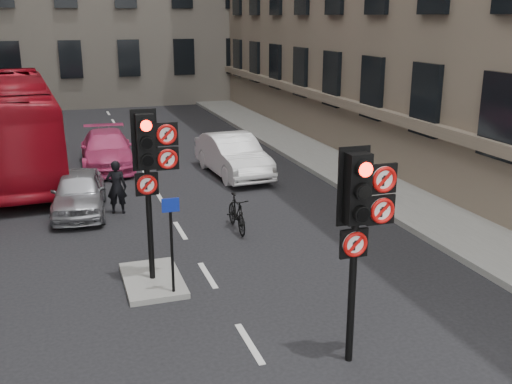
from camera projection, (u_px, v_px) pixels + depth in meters
pavement_right at (354, 171)px, 21.63m from camera, size 3.00×50.00×0.16m
centre_island at (153, 280)px, 12.72m from camera, size 1.20×2.00×0.12m
signal_near at (361, 211)px, 9.18m from camera, size 0.91×0.40×3.58m
signal_far at (151, 159)px, 11.99m from camera, size 0.91×0.40×3.58m
car_silver at (79, 192)px, 17.14m from camera, size 1.77×3.72×1.23m
car_white at (233, 155)px, 21.18m from camera, size 1.83×4.48×1.44m
car_pink at (107, 150)px, 22.32m from camera, size 2.03×4.63×1.32m
bus_red at (11, 124)px, 21.72m from camera, size 3.60×12.33×3.39m
motorcycle at (237, 213)px, 15.73m from camera, size 0.49×1.60×0.96m
motorcyclist at (117, 187)px, 17.03m from camera, size 0.64×0.50×1.56m
info_sign at (171, 232)px, 11.69m from camera, size 0.34×0.10×1.98m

